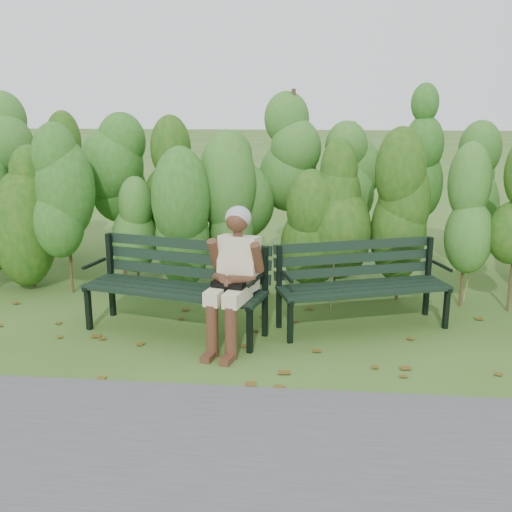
{
  "coord_description": "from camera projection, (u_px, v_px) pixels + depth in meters",
  "views": [
    {
      "loc": [
        0.55,
        -5.25,
        2.23
      ],
      "look_at": [
        0.0,
        0.35,
        0.75
      ],
      "focal_mm": 42.0,
      "sensor_mm": 36.0,
      "label": 1
    }
  ],
  "objects": [
    {
      "name": "leaf_litter",
      "position": [
        254.0,
        347.0,
        5.56
      ],
      "size": [
        5.54,
        2.25,
        0.01
      ],
      "color": "brown",
      "rests_on": "ground"
    },
    {
      "name": "hedge_band",
      "position": [
        268.0,
        183.0,
        7.14
      ],
      "size": [
        11.04,
        1.67,
        2.42
      ],
      "color": "#47381E",
      "rests_on": "ground"
    },
    {
      "name": "bench_left",
      "position": [
        179.0,
        279.0,
        5.85
      ],
      "size": [
        1.87,
        0.99,
        0.89
      ],
      "color": "black",
      "rests_on": "ground"
    },
    {
      "name": "seated_woman",
      "position": [
        234.0,
        270.0,
        5.42
      ],
      "size": [
        0.54,
        0.8,
        1.3
      ],
      "color": "beige",
      "rests_on": "ground"
    },
    {
      "name": "ground",
      "position": [
        252.0,
        342.0,
        5.67
      ],
      "size": [
        80.0,
        80.0,
        0.0
      ],
      "primitive_type": "plane",
      "color": "#38571A"
    },
    {
      "name": "footpath",
      "position": [
        214.0,
        486.0,
        3.56
      ],
      "size": [
        60.0,
        2.5,
        0.01
      ],
      "primitive_type": "cube",
      "color": "#474749",
      "rests_on": "ground"
    },
    {
      "name": "bench_right",
      "position": [
        360.0,
        278.0,
        5.98
      ],
      "size": [
        1.78,
        1.06,
        0.85
      ],
      "color": "black",
      "rests_on": "ground"
    }
  ]
}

